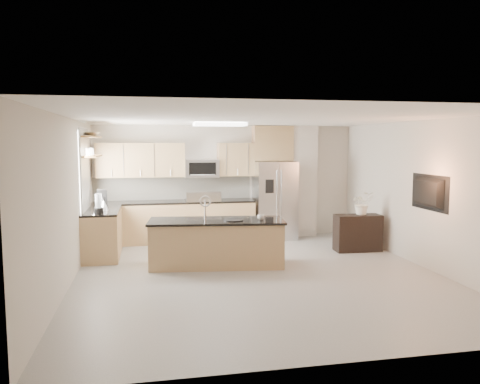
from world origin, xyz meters
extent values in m
plane|color=#A4A19C|center=(0.00, 0.00, 0.00)|extent=(6.50, 6.50, 0.00)
cube|color=white|center=(0.00, 0.00, 2.60)|extent=(6.00, 6.50, 0.02)
cube|color=beige|center=(0.00, 3.25, 1.30)|extent=(6.00, 0.02, 2.60)
cube|color=beige|center=(0.00, -3.25, 1.30)|extent=(6.00, 0.02, 2.60)
cube|color=beige|center=(-3.00, 0.00, 1.30)|extent=(0.02, 6.50, 2.60)
cube|color=beige|center=(3.00, 0.00, 1.30)|extent=(0.02, 6.50, 2.60)
cube|color=tan|center=(-1.23, 2.92, 0.44)|extent=(3.55, 0.65, 0.88)
cube|color=black|center=(-1.23, 2.92, 0.90)|extent=(3.55, 0.66, 0.04)
cube|color=beige|center=(-1.23, 3.24, 1.18)|extent=(3.55, 0.02, 0.52)
cube|color=tan|center=(-2.67, 1.85, 0.44)|extent=(0.65, 1.50, 0.88)
cube|color=black|center=(-2.67, 1.85, 0.90)|extent=(0.66, 1.50, 0.04)
cube|color=black|center=(-0.60, 2.92, 0.45)|extent=(0.76, 0.64, 0.90)
cube|color=black|center=(-0.60, 2.92, 0.92)|extent=(0.76, 0.62, 0.03)
cube|color=silver|center=(-0.60, 2.62, 1.03)|extent=(0.76, 0.04, 0.22)
cube|color=tan|center=(-1.94, 3.08, 1.83)|extent=(1.92, 0.33, 0.75)
cube|color=tan|center=(0.19, 3.08, 1.83)|extent=(0.82, 0.33, 0.75)
cube|color=silver|center=(-0.60, 3.05, 1.63)|extent=(0.76, 0.40, 0.40)
cube|color=black|center=(-0.60, 2.85, 1.63)|extent=(0.60, 0.02, 0.28)
cube|color=silver|center=(1.06, 2.88, 0.89)|extent=(0.92, 0.75, 1.78)
cube|color=#97979A|center=(1.06, 2.50, 0.89)|extent=(0.02, 0.01, 1.69)
cube|color=black|center=(0.84, 2.48, 1.25)|extent=(0.18, 0.03, 0.30)
cube|color=beige|center=(1.82, 3.10, 1.30)|extent=(0.60, 0.30, 2.60)
cube|color=white|center=(-2.98, 1.85, 1.65)|extent=(0.03, 1.05, 1.55)
cube|color=silver|center=(-2.97, 1.85, 1.65)|extent=(0.03, 1.15, 1.65)
cube|color=olive|center=(-2.85, 1.95, 1.95)|extent=(0.30, 1.20, 0.04)
cube|color=olive|center=(-2.85, 1.95, 2.32)|extent=(0.30, 1.20, 0.04)
cube|color=white|center=(-0.40, 1.60, 2.56)|extent=(1.00, 0.50, 0.06)
cube|color=tan|center=(-0.60, 0.73, 0.40)|extent=(2.43, 1.09, 0.79)
cube|color=black|center=(-0.60, 0.73, 0.81)|extent=(2.49, 1.16, 0.04)
cube|color=black|center=(-0.78, 0.73, 0.80)|extent=(0.50, 0.36, 0.01)
cylinder|color=silver|center=(-0.78, 0.93, 1.00)|extent=(0.03, 0.03, 0.34)
torus|color=silver|center=(-0.78, 0.87, 1.15)|extent=(0.21, 0.03, 0.21)
cube|color=black|center=(2.40, 1.32, 0.37)|extent=(0.95, 0.43, 0.75)
imported|color=silver|center=(0.18, 0.57, 0.88)|extent=(0.13, 0.13, 0.10)
cylinder|color=black|center=(-0.31, 0.60, 0.84)|extent=(0.39, 0.39, 0.02)
cylinder|color=black|center=(-2.67, 1.30, 0.97)|extent=(0.16, 0.16, 0.11)
cylinder|color=silver|center=(-2.67, 1.30, 1.16)|extent=(0.12, 0.12, 0.26)
cone|color=silver|center=(-2.62, 1.71, 1.02)|extent=(0.18, 0.18, 0.20)
cylinder|color=black|center=(-2.62, 1.71, 1.13)|extent=(0.04, 0.04, 0.04)
cube|color=black|center=(-2.69, 2.17, 1.10)|extent=(0.21, 0.25, 0.36)
cylinder|color=silver|center=(-2.69, 2.11, 1.01)|extent=(0.12, 0.12, 0.13)
imported|color=silver|center=(-2.85, 1.98, 2.39)|extent=(0.53, 0.53, 0.10)
imported|color=white|center=(2.50, 1.36, 1.10)|extent=(0.65, 0.56, 0.71)
imported|color=black|center=(2.91, -0.20, 1.35)|extent=(0.14, 1.08, 0.62)
camera|label=1|loc=(-1.77, -7.45, 2.20)|focal=35.00mm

